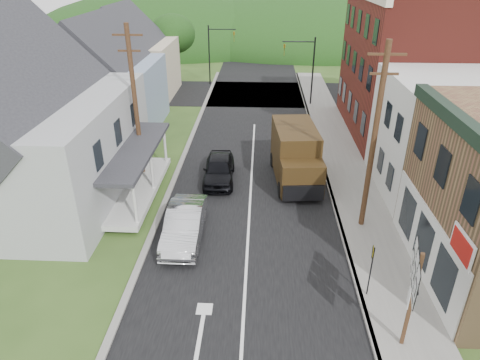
# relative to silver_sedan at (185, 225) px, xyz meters

# --- Properties ---
(ground) EXTENTS (120.00, 120.00, 0.00)m
(ground) POSITION_rel_silver_sedan_xyz_m (2.98, -2.00, -0.78)
(ground) COLOR #2D4719
(ground) RESTS_ON ground
(road) EXTENTS (9.00, 90.00, 0.02)m
(road) POSITION_rel_silver_sedan_xyz_m (2.98, 8.00, -0.78)
(road) COLOR black
(road) RESTS_ON ground
(cross_road) EXTENTS (60.00, 9.00, 0.02)m
(cross_road) POSITION_rel_silver_sedan_xyz_m (2.98, 25.00, -0.78)
(cross_road) COLOR black
(cross_road) RESTS_ON ground
(sidewalk_right) EXTENTS (2.80, 55.00, 0.15)m
(sidewalk_right) POSITION_rel_silver_sedan_xyz_m (8.88, 6.00, -0.70)
(sidewalk_right) COLOR slate
(sidewalk_right) RESTS_ON ground
(curb_right) EXTENTS (0.20, 55.00, 0.15)m
(curb_right) POSITION_rel_silver_sedan_xyz_m (7.53, 6.00, -0.70)
(curb_right) COLOR slate
(curb_right) RESTS_ON ground
(curb_left) EXTENTS (0.30, 55.00, 0.12)m
(curb_left) POSITION_rel_silver_sedan_xyz_m (-1.67, 6.00, -0.72)
(curb_left) COLOR slate
(curb_left) RESTS_ON ground
(storefront_white) EXTENTS (8.00, 7.00, 6.50)m
(storefront_white) POSITION_rel_silver_sedan_xyz_m (14.28, 5.50, 2.47)
(storefront_white) COLOR silver
(storefront_white) RESTS_ON ground
(storefront_red) EXTENTS (8.00, 12.00, 10.00)m
(storefront_red) POSITION_rel_silver_sedan_xyz_m (14.28, 15.00, 4.22)
(storefront_red) COLOR maroon
(storefront_red) RESTS_ON ground
(house_gray) EXTENTS (10.20, 12.24, 8.35)m
(house_gray) POSITION_rel_silver_sedan_xyz_m (-9.02, 4.00, 3.46)
(house_gray) COLOR #ABADB1
(house_gray) RESTS_ON ground
(house_blue) EXTENTS (7.14, 8.16, 7.28)m
(house_blue) POSITION_rel_silver_sedan_xyz_m (-8.02, 15.00, 2.91)
(house_blue) COLOR #7C91A9
(house_blue) RESTS_ON ground
(house_cream) EXTENTS (7.14, 8.16, 7.28)m
(house_cream) POSITION_rel_silver_sedan_xyz_m (-8.52, 24.00, 2.91)
(house_cream) COLOR #C6B599
(house_cream) RESTS_ON ground
(utility_pole_right) EXTENTS (1.60, 0.26, 9.00)m
(utility_pole_right) POSITION_rel_silver_sedan_xyz_m (8.58, 1.50, 3.88)
(utility_pole_right) COLOR #472D19
(utility_pole_right) RESTS_ON ground
(utility_pole_left) EXTENTS (1.60, 0.26, 9.00)m
(utility_pole_left) POSITION_rel_silver_sedan_xyz_m (-3.52, 6.00, 3.88)
(utility_pole_left) COLOR #472D19
(utility_pole_left) RESTS_ON ground
(traffic_signal_right) EXTENTS (2.87, 0.20, 6.00)m
(traffic_signal_right) POSITION_rel_silver_sedan_xyz_m (7.28, 21.50, 2.98)
(traffic_signal_right) COLOR black
(traffic_signal_right) RESTS_ON ground
(traffic_signal_left) EXTENTS (2.87, 0.20, 6.00)m
(traffic_signal_left) POSITION_rel_silver_sedan_xyz_m (-1.32, 28.50, 2.98)
(traffic_signal_left) COLOR black
(traffic_signal_left) RESTS_ON ground
(tree_left_c) EXTENTS (5.80, 5.80, 8.41)m
(tree_left_c) POSITION_rel_silver_sedan_xyz_m (-16.02, 18.00, 5.16)
(tree_left_c) COLOR #382616
(tree_left_c) RESTS_ON ground
(tree_left_d) EXTENTS (4.80, 4.80, 6.94)m
(tree_left_d) POSITION_rel_silver_sedan_xyz_m (-6.02, 30.00, 4.10)
(tree_left_d) COLOR #382616
(tree_left_d) RESTS_ON ground
(forested_ridge) EXTENTS (90.00, 30.00, 16.00)m
(forested_ridge) POSITION_rel_silver_sedan_xyz_m (2.98, 53.00, -0.78)
(forested_ridge) COLOR #18330F
(forested_ridge) RESTS_ON ground
(silver_sedan) EXTENTS (1.67, 4.74, 1.56)m
(silver_sedan) POSITION_rel_silver_sedan_xyz_m (0.00, 0.00, 0.00)
(silver_sedan) COLOR #BABBC0
(silver_sedan) RESTS_ON ground
(dark_sedan) EXTENTS (1.92, 4.45, 1.50)m
(dark_sedan) POSITION_rel_silver_sedan_xyz_m (1.05, 6.10, -0.03)
(dark_sedan) COLOR black
(dark_sedan) RESTS_ON ground
(delivery_van) EXTENTS (2.84, 5.96, 3.23)m
(delivery_van) POSITION_rel_silver_sedan_xyz_m (5.56, 6.33, 0.85)
(delivery_van) COLOR #30200D
(delivery_van) RESTS_ON ground
(route_sign_cluster) EXTENTS (0.64, 2.11, 3.78)m
(route_sign_cluster) POSITION_rel_silver_sedan_xyz_m (8.41, -5.96, 1.82)
(route_sign_cluster) COLOR #472D19
(route_sign_cluster) RESTS_ON sidewalk_right
(warning_sign) EXTENTS (0.18, 0.64, 2.36)m
(warning_sign) POSITION_rel_silver_sedan_xyz_m (7.76, -3.59, 0.88)
(warning_sign) COLOR black
(warning_sign) RESTS_ON sidewalk_right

